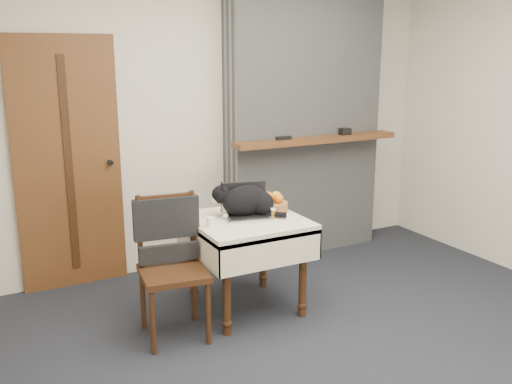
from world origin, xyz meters
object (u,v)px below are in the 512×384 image
(door, at_px, (68,165))
(chair, at_px, (169,246))
(side_table, at_px, (246,233))
(fruit_basket, at_px, (271,204))
(cream_jar, at_px, (211,222))
(cat, at_px, (247,201))
(laptop, at_px, (246,208))
(pill_bottle, at_px, (273,213))

(door, bearing_deg, chair, -69.36)
(side_table, height_order, fruit_basket, fruit_basket)
(side_table, distance_m, cream_jar, 0.34)
(cat, relative_size, cream_jar, 7.45)
(laptop, bearing_deg, cat, 43.02)
(pill_bottle, relative_size, fruit_basket, 0.30)
(laptop, height_order, cat, cat)
(door, bearing_deg, cat, -43.66)
(laptop, xyz_separation_m, chair, (-0.63, -0.11, -0.15))
(cream_jar, height_order, chair, chair)
(cat, bearing_deg, side_table, -103.25)
(cream_jar, xyz_separation_m, fruit_basket, (0.55, 0.14, 0.02))
(cream_jar, bearing_deg, laptop, 18.16)
(cat, xyz_separation_m, pill_bottle, (0.14, -0.14, -0.07))
(chair, bearing_deg, cat, 17.32)
(cat, xyz_separation_m, chair, (-0.64, -0.12, -0.20))
(side_table, xyz_separation_m, chair, (-0.61, -0.06, 0.02))
(cat, bearing_deg, laptop, -129.77)
(door, distance_m, cat, 1.48)
(cat, distance_m, fruit_basket, 0.23)
(fruit_basket, bearing_deg, side_table, -161.76)
(door, height_order, fruit_basket, door)
(side_table, xyz_separation_m, pill_bottle, (0.17, -0.09, 0.15))
(door, height_order, cat, door)
(cream_jar, bearing_deg, side_table, 11.60)
(cream_jar, xyz_separation_m, pill_bottle, (0.48, -0.02, 0.01))
(side_table, bearing_deg, cream_jar, -168.40)
(fruit_basket, bearing_deg, laptop, -170.49)
(door, height_order, cream_jar, door)
(laptop, bearing_deg, door, 147.97)
(laptop, relative_size, pill_bottle, 5.16)
(laptop, height_order, fruit_basket, laptop)
(cat, height_order, fruit_basket, cat)
(door, xyz_separation_m, laptop, (1.05, -1.02, -0.24))
(pill_bottle, bearing_deg, laptop, 139.18)
(door, xyz_separation_m, chair, (0.43, -1.13, -0.39))
(side_table, distance_m, chair, 0.61)
(cream_jar, relative_size, fruit_basket, 0.27)
(door, xyz_separation_m, cat, (1.06, -1.02, -0.19))
(side_table, xyz_separation_m, fruit_basket, (0.25, 0.08, 0.17))
(chair, bearing_deg, laptop, 16.91)
(door, bearing_deg, pill_bottle, -43.75)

